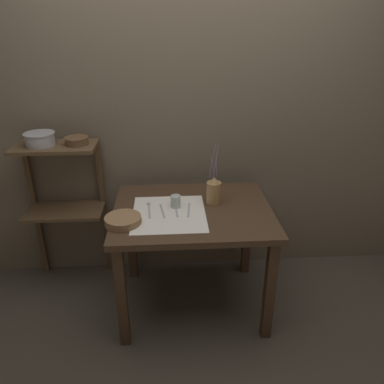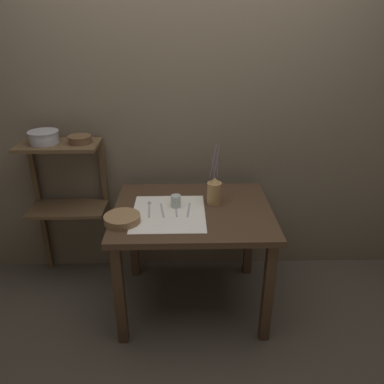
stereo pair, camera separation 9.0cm
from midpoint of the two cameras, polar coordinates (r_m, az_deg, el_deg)
ground_plane at (r=2.83m, az=-0.86°, el=-16.34°), size 12.00×12.00×0.00m
stone_wall_back at (r=2.73m, az=-1.60°, el=10.76°), size 7.00×0.06×2.40m
wooden_table at (r=2.45m, az=-0.96°, el=-4.90°), size 1.01×0.81×0.76m
wooden_shelf_unit at (r=2.83m, az=-19.93°, el=0.49°), size 0.54×0.29×1.10m
linen_cloth at (r=2.35m, az=-4.62°, el=-3.32°), size 0.45×0.50×0.00m
pitcher_with_flowers at (r=2.45m, az=2.28°, el=0.16°), size 0.09×0.09×0.40m
wooden_bowl at (r=2.27m, az=-11.60°, el=-4.24°), size 0.22×0.22×0.04m
glass_tumbler_near at (r=2.41m, az=-3.57°, el=-1.44°), size 0.06×0.06×0.08m
spoon_inner at (r=2.44m, az=-7.64°, el=-2.24°), size 0.03×0.20×0.02m
knife_center at (r=2.38m, az=-5.63°, el=-2.87°), size 0.04×0.19×0.00m
spoon_outer at (r=2.43m, az=-3.61°, el=-2.10°), size 0.03×0.20×0.02m
fork_outer at (r=2.38m, az=-1.59°, el=-2.74°), size 0.03×0.19×0.00m
metal_pot_large at (r=2.70m, az=-23.09°, el=7.50°), size 0.20×0.20×0.08m
metal_pot_small at (r=2.64m, az=-18.13°, el=7.48°), size 0.16×0.16×0.05m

